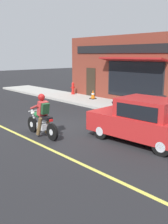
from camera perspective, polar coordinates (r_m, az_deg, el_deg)
ground_plane at (r=10.90m, az=-4.31°, el=-3.70°), size 80.00×80.00×0.00m
sidewalk_curb at (r=16.33m, az=3.39°, el=1.97°), size 2.60×22.00×0.14m
storefront_building at (r=16.90m, az=8.29°, el=9.18°), size 1.25×9.37×4.20m
motorcycle_with_rider at (r=9.90m, az=-9.14°, el=-1.43°), size 0.56×2.02×1.62m
car_hatchback at (r=9.31m, az=12.62°, el=-1.90°), size 1.93×3.90×1.57m
trash_bin at (r=12.92m, az=16.15°, el=1.28°), size 0.56×0.56×0.98m
traffic_cone at (r=17.37m, az=1.97°, el=3.83°), size 0.36×0.36×0.60m
fire_hydrant at (r=19.40m, az=-2.42°, el=5.14°), size 0.36×0.24×0.88m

